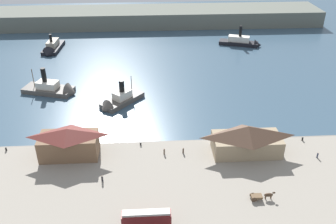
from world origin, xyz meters
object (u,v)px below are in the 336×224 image
object	(u,v)px
ferry_approaching_east	(243,42)
ferry_shed_customs_shed	(69,142)
pedestrian_walking_west	(164,151)
ferry_shed_east_terminal	(247,139)
pedestrian_at_waters_edge	(102,179)
mooring_post_east	(302,139)
street_tram	(146,218)
mooring_post_west	(6,149)
ferry_departing_north	(55,89)
pedestrian_walking_east	(318,155)
ferry_moored_west	(52,48)
horse_cart	(261,196)
mooring_post_center_east	(141,144)
pedestrian_by_tram	(183,151)
ferry_near_quay	(118,101)

from	to	relation	value
ferry_approaching_east	ferry_shed_customs_shed	bearing A→B (deg)	-127.96
pedestrian_walking_west	ferry_shed_east_terminal	bearing A→B (deg)	-1.37
pedestrian_at_waters_edge	mooring_post_east	bearing A→B (deg)	14.77
street_tram	pedestrian_walking_west	world-z (taller)	street_tram
mooring_post_west	ferry_departing_north	size ratio (longest dim) A/B	0.05
pedestrian_walking_east	mooring_post_east	distance (m)	7.85
street_tram	mooring_post_east	distance (m)	51.03
ferry_moored_west	ferry_departing_north	bearing A→B (deg)	-76.77
horse_cart	pedestrian_at_waters_edge	size ratio (longest dim) A/B	3.03
pedestrian_walking_east	street_tram	bearing A→B (deg)	-154.77
horse_cart	ferry_approaching_east	xyz separation A→B (m)	(20.15, 101.07, -0.57)
ferry_shed_customs_shed	ferry_departing_north	distance (m)	40.40
pedestrian_walking_east	ferry_departing_north	size ratio (longest dim) A/B	0.08
ferry_shed_customs_shed	street_tram	size ratio (longest dim) A/B	1.51
ferry_shed_customs_shed	street_tram	xyz separation A→B (m)	(19.16, -25.27, -1.54)
mooring_post_west	ferry_departing_north	xyz separation A→B (m)	(5.34, 35.49, -0.28)
mooring_post_east	mooring_post_center_east	distance (m)	43.78
pedestrian_by_tram	pedestrian_walking_east	size ratio (longest dim) A/B	1.04
mooring_post_center_east	horse_cart	bearing A→B (deg)	-40.21
street_tram	pedestrian_walking_west	bearing A→B (deg)	78.93
pedestrian_by_tram	mooring_post_west	xyz separation A→B (m)	(-45.85, 3.85, -0.29)
ferry_departing_north	mooring_post_west	bearing A→B (deg)	-98.55
pedestrian_walking_east	ferry_shed_east_terminal	bearing A→B (deg)	169.05
ferry_shed_east_terminal	ferry_near_quay	distance (m)	45.94
ferry_shed_customs_shed	horse_cart	bearing A→B (deg)	-23.03
pedestrian_by_tram	ferry_near_quay	world-z (taller)	ferry_near_quay
mooring_post_west	mooring_post_east	bearing A→B (deg)	-0.03
pedestrian_by_tram	mooring_post_west	world-z (taller)	pedestrian_by_tram
horse_cart	ferry_departing_north	bearing A→B (deg)	134.28
pedestrian_walking_east	ferry_approaching_east	size ratio (longest dim) A/B	0.08
pedestrian_by_tram	mooring_post_center_east	size ratio (longest dim) A/B	1.81
ferry_departing_north	mooring_post_center_east	bearing A→B (deg)	-49.85
horse_cart	ferry_near_quay	xyz separation A→B (m)	(-33.71, 47.29, -0.75)
ferry_shed_east_terminal	pedestrian_by_tram	bearing A→B (deg)	177.85
mooring_post_east	pedestrian_by_tram	bearing A→B (deg)	-173.39
mooring_post_center_east	ferry_departing_north	distance (m)	45.85
pedestrian_walking_west	ferry_moored_west	distance (m)	92.63
pedestrian_at_waters_edge	ferry_near_quay	world-z (taller)	ferry_near_quay
pedestrian_by_tram	pedestrian_at_waters_edge	distance (m)	22.12
street_tram	ferry_shed_customs_shed	bearing A→B (deg)	127.17
pedestrian_by_tram	pedestrian_walking_east	xyz separation A→B (m)	(33.66, -4.00, -0.03)
pedestrian_walking_west	pedestrian_walking_east	bearing A→B (deg)	-5.77
pedestrian_by_tram	street_tram	bearing A→B (deg)	-111.57
ferry_near_quay	ferry_moored_west	bearing A→B (deg)	121.81
mooring_post_center_east	ferry_departing_north	bearing A→B (deg)	130.15
ferry_shed_customs_shed	ferry_moored_west	size ratio (longest dim) A/B	0.80
pedestrian_at_waters_edge	ferry_shed_east_terminal	bearing A→B (deg)	14.75
pedestrian_walking_west	ferry_moored_west	size ratio (longest dim) A/B	0.09
street_tram	ferry_departing_north	bearing A→B (deg)	115.84
pedestrian_at_waters_edge	mooring_post_east	distance (m)	54.33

